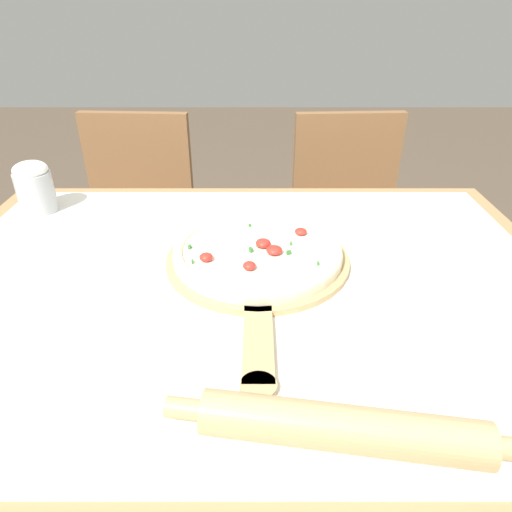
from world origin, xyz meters
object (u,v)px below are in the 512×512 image
object	(u,v)px
pizza	(256,250)
rolling_pin	(340,428)
pizza_peel	(256,264)
chair_left	(137,222)
chair_right	(345,222)
flour_cup	(32,187)

from	to	relation	value
pizza	rolling_pin	world-z (taller)	rolling_pin
pizza_peel	chair_left	distance (m)	0.91
rolling_pin	chair_left	bearing A→B (deg)	114.63
pizza_peel	pizza	distance (m)	0.03
chair_right	pizza	bearing A→B (deg)	-117.22
pizza	rolling_pin	bearing A→B (deg)	-77.12
rolling_pin	flour_cup	world-z (taller)	flour_cup
chair_right	flour_cup	distance (m)	1.04
rolling_pin	flour_cup	size ratio (longest dim) A/B	3.40
flour_cup	pizza	bearing A→B (deg)	-24.57
chair_right	pizza_peel	bearing A→B (deg)	-116.65
rolling_pin	pizza_peel	bearing A→B (deg)	103.53
rolling_pin	chair_right	xyz separation A→B (m)	(0.23, 1.15, -0.30)
rolling_pin	chair_right	size ratio (longest dim) A/B	0.47
pizza	flour_cup	bearing A→B (deg)	155.43
pizza	rolling_pin	size ratio (longest dim) A/B	0.78
pizza_peel	rolling_pin	xyz separation A→B (m)	(0.09, -0.39, 0.02)
pizza_peel	chair_right	world-z (taller)	chair_right
pizza	flour_cup	xyz separation A→B (m)	(-0.52, 0.24, 0.04)
rolling_pin	chair_left	size ratio (longest dim) A/B	0.47
chair_right	flour_cup	size ratio (longest dim) A/B	7.17
pizza_peel	pizza	size ratio (longest dim) A/B	1.64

